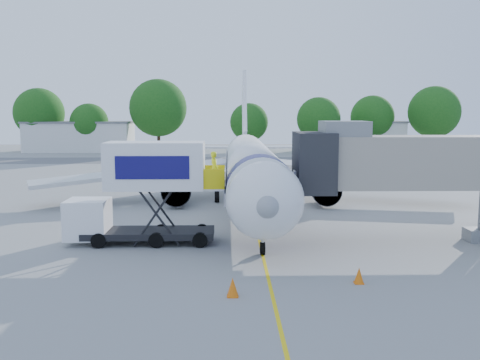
{
  "coord_description": "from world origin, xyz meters",
  "views": [
    {
      "loc": [
        -1.7,
        -35.49,
        7.14
      ],
      "look_at": [
        -1.03,
        -5.12,
        3.2
      ],
      "focal_mm": 40.0,
      "sensor_mm": 36.0,
      "label": 1
    }
  ],
  "objects_px": {
    "catering_hiloader": "(144,193)",
    "ground_tug": "(253,299)",
    "jet_bridge": "(408,163)",
    "aircraft": "(251,167)"
  },
  "relations": [
    {
      "from": "catering_hiloader",
      "to": "ground_tug",
      "type": "distance_m",
      "value": 12.47
    },
    {
      "from": "jet_bridge",
      "to": "catering_hiloader",
      "type": "height_order",
      "value": "jet_bridge"
    },
    {
      "from": "aircraft",
      "to": "jet_bridge",
      "type": "bearing_deg",
      "value": -54.3
    },
    {
      "from": "aircraft",
      "to": "jet_bridge",
      "type": "relative_size",
      "value": 2.71
    },
    {
      "from": "jet_bridge",
      "to": "ground_tug",
      "type": "height_order",
      "value": "jet_bridge"
    },
    {
      "from": "jet_bridge",
      "to": "ground_tug",
      "type": "distance_m",
      "value": 14.61
    },
    {
      "from": "jet_bridge",
      "to": "aircraft",
      "type": "bearing_deg",
      "value": 125.7
    },
    {
      "from": "aircraft",
      "to": "catering_hiloader",
      "type": "relative_size",
      "value": 4.44
    },
    {
      "from": "jet_bridge",
      "to": "catering_hiloader",
      "type": "distance_m",
      "value": 14.34
    },
    {
      "from": "aircraft",
      "to": "jet_bridge",
      "type": "distance_m",
      "value": 13.77
    }
  ]
}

